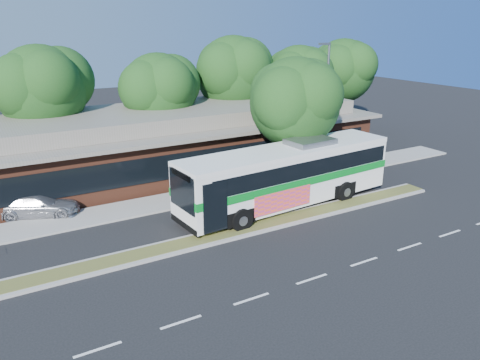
% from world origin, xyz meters
% --- Properties ---
extents(ground, '(120.00, 120.00, 0.00)m').
position_xyz_m(ground, '(0.00, 0.00, 0.00)').
color(ground, black).
rests_on(ground, ground).
extents(median_strip, '(26.00, 1.10, 0.15)m').
position_xyz_m(median_strip, '(0.00, 0.60, 0.07)').
color(median_strip, '#4C5122').
rests_on(median_strip, ground).
extents(sidewalk, '(44.00, 2.60, 0.12)m').
position_xyz_m(sidewalk, '(0.00, 6.40, 0.06)').
color(sidewalk, gray).
rests_on(sidewalk, ground).
extents(plaza_building, '(33.20, 11.20, 4.45)m').
position_xyz_m(plaza_building, '(0.00, 12.99, 2.13)').
color(plaza_building, brown).
rests_on(plaza_building, ground).
extents(lamp_post, '(0.93, 0.18, 9.07)m').
position_xyz_m(lamp_post, '(9.56, 6.00, 4.90)').
color(lamp_post, slate).
rests_on(lamp_post, ground).
extents(tree_bg_b, '(6.69, 6.00, 9.00)m').
position_xyz_m(tree_bg_b, '(-6.57, 16.14, 6.14)').
color(tree_bg_b, black).
rests_on(tree_bg_b, ground).
extents(tree_bg_c, '(6.24, 5.60, 8.26)m').
position_xyz_m(tree_bg_c, '(1.40, 15.13, 5.59)').
color(tree_bg_c, black).
rests_on(tree_bg_c, ground).
extents(tree_bg_d, '(6.91, 6.20, 9.37)m').
position_xyz_m(tree_bg_d, '(8.45, 16.15, 6.42)').
color(tree_bg_d, black).
rests_on(tree_bg_d, ground).
extents(tree_bg_e, '(6.47, 5.80, 8.50)m').
position_xyz_m(tree_bg_e, '(14.42, 15.14, 5.74)').
color(tree_bg_e, black).
rests_on(tree_bg_e, ground).
extents(tree_bg_f, '(6.69, 6.00, 8.92)m').
position_xyz_m(tree_bg_f, '(20.43, 16.14, 6.06)').
color(tree_bg_f, black).
rests_on(tree_bg_f, ground).
extents(transit_bus, '(13.87, 3.96, 3.85)m').
position_xyz_m(transit_bus, '(3.98, 2.40, 2.14)').
color(transit_bus, white).
rests_on(transit_bus, ground).
extents(sedan, '(4.83, 3.41, 1.30)m').
position_xyz_m(sedan, '(-9.00, 8.09, 0.65)').
color(sedan, '#AFB0B6').
rests_on(sedan, ground).
extents(sidewalk_tree, '(6.39, 5.73, 8.36)m').
position_xyz_m(sidewalk_tree, '(6.87, 5.44, 5.63)').
color(sidewalk_tree, black).
rests_on(sidewalk_tree, ground).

